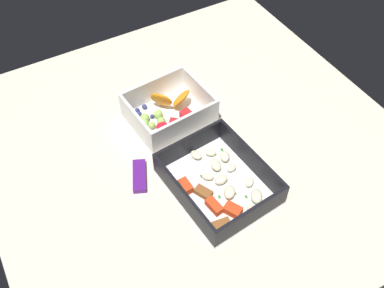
{
  "coord_description": "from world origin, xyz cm",
  "views": [
    {
      "loc": [
        -47.26,
        27.54,
        67.7
      ],
      "look_at": [
        -1.54,
        1.54,
        4.0
      ],
      "focal_mm": 39.86,
      "sensor_mm": 36.0,
      "label": 1
    }
  ],
  "objects_px": {
    "fruit_bowl": "(168,111)",
    "paper_cup_liner": "(144,91)",
    "candy_bar": "(139,176)",
    "pasta_container": "(219,183)"
  },
  "relations": [
    {
      "from": "fruit_bowl",
      "to": "paper_cup_liner",
      "type": "distance_m",
      "value": 0.09
    },
    {
      "from": "fruit_bowl",
      "to": "paper_cup_liner",
      "type": "relative_size",
      "value": 5.02
    },
    {
      "from": "fruit_bowl",
      "to": "paper_cup_liner",
      "type": "height_order",
      "value": "fruit_bowl"
    },
    {
      "from": "candy_bar",
      "to": "paper_cup_liner",
      "type": "relative_size",
      "value": 2.09
    },
    {
      "from": "fruit_bowl",
      "to": "paper_cup_liner",
      "type": "bearing_deg",
      "value": 8.36
    },
    {
      "from": "pasta_container",
      "to": "fruit_bowl",
      "type": "height_order",
      "value": "fruit_bowl"
    },
    {
      "from": "candy_bar",
      "to": "paper_cup_liner",
      "type": "height_order",
      "value": "paper_cup_liner"
    },
    {
      "from": "pasta_container",
      "to": "fruit_bowl",
      "type": "distance_m",
      "value": 0.2
    },
    {
      "from": "pasta_container",
      "to": "paper_cup_liner",
      "type": "distance_m",
      "value": 0.29
    },
    {
      "from": "fruit_bowl",
      "to": "pasta_container",
      "type": "bearing_deg",
      "value": 179.47
    }
  ]
}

